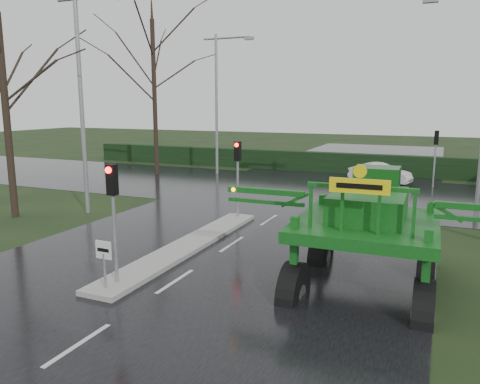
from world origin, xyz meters
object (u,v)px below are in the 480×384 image
at_px(traffic_signal_far, 436,146).
at_px(street_light_left_near, 85,85).
at_px(traffic_signal_near, 113,198).
at_px(traffic_signal_mid, 238,163).
at_px(keep_left_sign, 104,257).
at_px(street_light_left_far, 220,92).
at_px(white_sedan, 380,183).
at_px(crop_sprayer, 297,216).

bearing_deg(traffic_signal_far, street_light_left_near, 43.63).
distance_m(traffic_signal_near, traffic_signal_mid, 8.50).
bearing_deg(keep_left_sign, traffic_signal_near, 90.00).
distance_m(keep_left_sign, street_light_left_near, 11.32).
height_order(keep_left_sign, traffic_signal_mid, traffic_signal_mid).
bearing_deg(street_light_left_near, street_light_left_far, 90.00).
bearing_deg(street_light_left_near, white_sedan, 51.26).
relative_size(keep_left_sign, traffic_signal_near, 0.38).
distance_m(street_light_left_far, white_sedan, 12.93).
bearing_deg(street_light_left_near, traffic_signal_far, 43.63).
relative_size(keep_left_sign, traffic_signal_far, 0.38).
xyz_separation_m(traffic_signal_near, crop_sprayer, (4.76, 1.68, -0.41)).
bearing_deg(street_light_left_far, traffic_signal_far, 0.03).
bearing_deg(traffic_signal_far, traffic_signal_mid, 58.07).
relative_size(traffic_signal_near, white_sedan, 0.89).
distance_m(traffic_signal_mid, crop_sprayer, 8.33).
bearing_deg(street_light_left_far, street_light_left_near, -90.00).
xyz_separation_m(keep_left_sign, traffic_signal_mid, (0.00, 8.99, 1.53)).
distance_m(keep_left_sign, white_sedan, 22.28).
relative_size(traffic_signal_far, crop_sprayer, 0.43).
distance_m(crop_sprayer, white_sedan, 19.73).
xyz_separation_m(keep_left_sign, traffic_signal_near, (0.00, 0.49, 1.53)).
relative_size(keep_left_sign, crop_sprayer, 0.16).
distance_m(traffic_signal_far, street_light_left_near, 20.58).
bearing_deg(street_light_left_far, crop_sprayer, -58.92).
xyz_separation_m(street_light_left_near, street_light_left_far, (0.00, 14.00, 0.00)).
height_order(traffic_signal_near, traffic_signal_mid, same).
distance_m(traffic_signal_near, street_light_left_far, 22.37).
height_order(traffic_signal_near, street_light_left_near, street_light_left_near).
height_order(traffic_signal_near, traffic_signal_far, same).
distance_m(traffic_signal_mid, street_light_left_near, 7.83).
bearing_deg(crop_sprayer, traffic_signal_near, -161.51).
bearing_deg(traffic_signal_mid, traffic_signal_near, -90.00).
bearing_deg(traffic_signal_near, keep_left_sign, -90.00).
distance_m(traffic_signal_far, crop_sprayer, 19.58).
bearing_deg(white_sedan, keep_left_sign, -179.54).
distance_m(traffic_signal_mid, traffic_signal_far, 14.75).
distance_m(street_light_left_far, crop_sprayer, 22.89).
bearing_deg(street_light_left_near, crop_sprayer, -24.59).
bearing_deg(crop_sprayer, white_sedan, 89.62).
relative_size(traffic_signal_mid, street_light_left_far, 0.35).
bearing_deg(white_sedan, street_light_left_far, 103.67).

